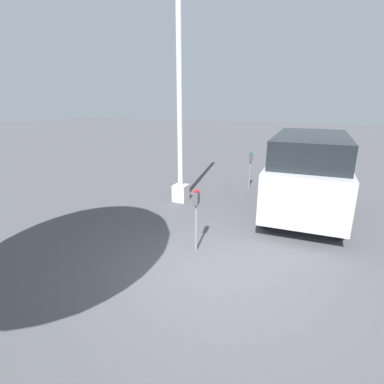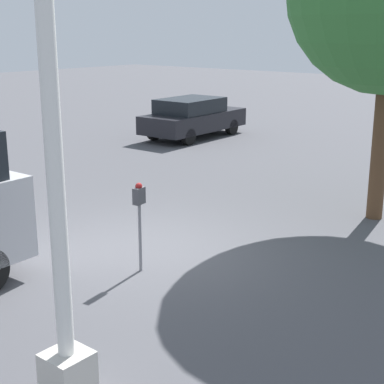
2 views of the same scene
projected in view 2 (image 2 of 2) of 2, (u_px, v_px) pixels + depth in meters
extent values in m
plane|color=#4C4C51|center=(145.00, 249.00, 10.26)|extent=(80.00, 80.00, 0.00)
cylinder|color=gray|center=(140.00, 238.00, 9.19)|extent=(0.05, 0.05, 1.10)
cube|color=#47474C|center=(139.00, 196.00, 9.01)|extent=(0.21, 0.14, 0.26)
sphere|color=maroon|center=(139.00, 186.00, 8.97)|extent=(0.11, 0.11, 0.11)
cube|color=beige|center=(68.00, 377.00, 5.99)|extent=(0.44, 0.44, 0.55)
cylinder|color=silver|center=(46.00, 32.00, 5.08)|extent=(0.17, 0.17, 6.25)
cube|color=black|center=(194.00, 121.00, 20.73)|extent=(4.17, 1.85, 0.62)
cube|color=black|center=(190.00, 105.00, 20.42)|extent=(2.31, 1.65, 0.50)
cube|color=orange|center=(214.00, 117.00, 22.64)|extent=(0.08, 0.12, 0.20)
cylinder|color=black|center=(198.00, 123.00, 22.23)|extent=(0.57, 0.22, 0.56)
cylinder|color=black|center=(232.00, 127.00, 21.34)|extent=(0.57, 0.22, 0.56)
cylinder|color=black|center=(154.00, 132.00, 20.28)|extent=(0.57, 0.22, 0.56)
cylinder|color=black|center=(188.00, 137.00, 19.39)|extent=(0.57, 0.22, 0.56)
cylinder|color=#513823|center=(380.00, 143.00, 11.55)|extent=(0.32, 0.32, 3.06)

